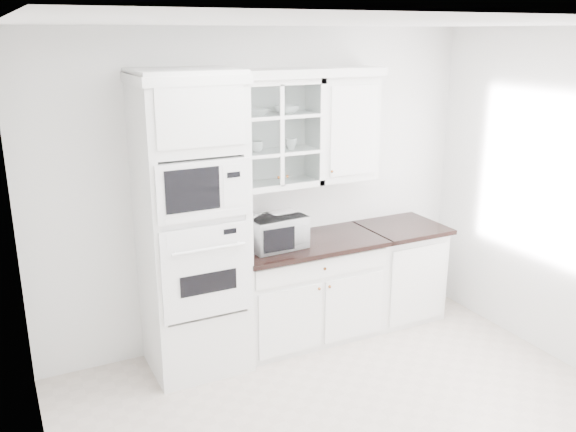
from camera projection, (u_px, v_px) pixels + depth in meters
room_shell at (343, 169)px, 4.04m from camera, size 4.00×3.50×2.70m
oven_column at (192, 227)px, 4.74m from camera, size 0.76×0.68×2.40m
base_cabinet_run at (306, 289)px, 5.42m from camera, size 1.32×0.67×0.92m
extra_base_cabinet at (398, 270)px, 5.84m from camera, size 0.72×0.67×0.92m
upper_cabinet_glass at (273, 133)px, 5.02m from camera, size 0.80×0.33×0.90m
upper_cabinet_solid at (343, 128)px, 5.31m from camera, size 0.55×0.33×0.90m
crown_molding at (262, 74)px, 4.82m from camera, size 2.14×0.38×0.07m
countertop_microwave at (275, 231)px, 5.09m from camera, size 0.50×0.43×0.27m
bowl_a at (257, 112)px, 4.93m from camera, size 0.25×0.25×0.05m
bowl_b at (287, 109)px, 5.03m from camera, size 0.23×0.23×0.06m
cup_a at (256, 147)px, 4.97m from camera, size 0.13×0.13×0.09m
cup_b at (291, 143)px, 5.10m from camera, size 0.12×0.12×0.09m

